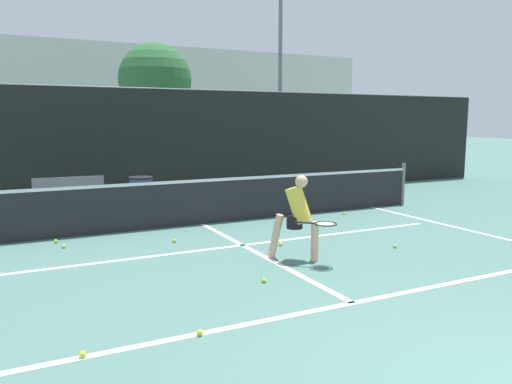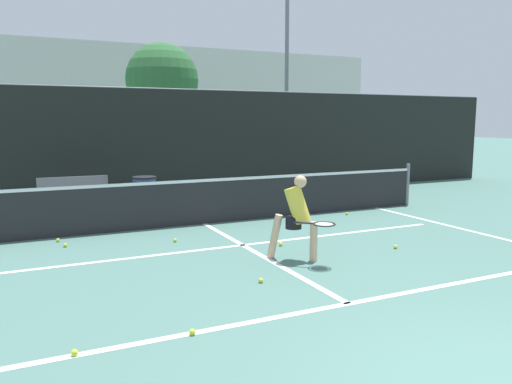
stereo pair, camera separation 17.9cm
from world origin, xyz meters
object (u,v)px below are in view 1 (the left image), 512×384
(player_practicing, at_px, (298,214))
(trash_bin, at_px, (141,194))
(courtside_bench, at_px, (70,194))
(parked_car, at_px, (140,165))

(player_practicing, height_order, trash_bin, player_practicing)
(player_practicing, relative_size, trash_bin, 1.63)
(courtside_bench, bearing_deg, parked_car, 61.43)
(courtside_bench, xyz_separation_m, parked_car, (2.84, 4.95, 0.18))
(player_practicing, bearing_deg, trash_bin, 143.85)
(trash_bin, bearing_deg, courtside_bench, 171.50)
(trash_bin, bearing_deg, parked_car, 76.47)
(player_practicing, distance_m, parked_car, 10.54)
(trash_bin, distance_m, parked_car, 5.34)
(courtside_bench, xyz_separation_m, trash_bin, (1.59, -0.24, -0.06))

